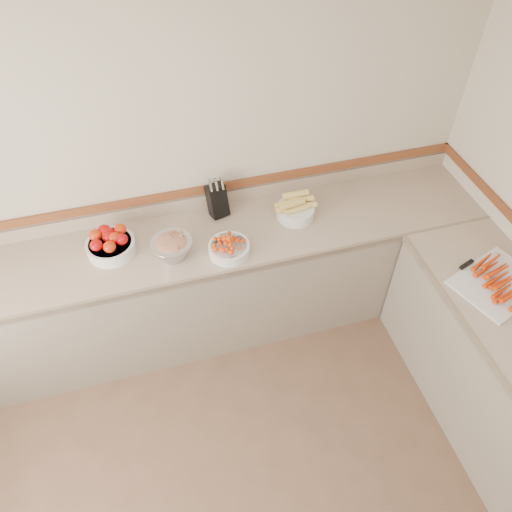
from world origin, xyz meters
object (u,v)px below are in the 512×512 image
object	(u,v)px
knife_block	(217,200)
tomato_bowl	(110,243)
cherry_tomato_bowl	(229,247)
corn_bowl	(295,209)
rhubarb_bowl	(172,247)
cutting_board	(498,282)

from	to	relation	value
knife_block	tomato_bowl	bearing A→B (deg)	-166.91
tomato_bowl	cherry_tomato_bowl	distance (m)	0.74
knife_block	cherry_tomato_bowl	xyz separation A→B (m)	(-0.01, -0.39, -0.07)
cherry_tomato_bowl	knife_block	bearing A→B (deg)	87.88
tomato_bowl	corn_bowl	size ratio (longest dim) A/B	1.07
knife_block	cherry_tomato_bowl	bearing A→B (deg)	-92.12
tomato_bowl	rhubarb_bowl	xyz separation A→B (m)	(0.37, -0.15, 0.01)
corn_bowl	knife_block	bearing A→B (deg)	160.83
rhubarb_bowl	cherry_tomato_bowl	bearing A→B (deg)	-11.57
corn_bowl	cherry_tomato_bowl	bearing A→B (deg)	-157.18
corn_bowl	rhubarb_bowl	size ratio (longest dim) A/B	1.08
corn_bowl	rhubarb_bowl	xyz separation A→B (m)	(-0.85, -0.14, 0.01)
rhubarb_bowl	knife_block	bearing A→B (deg)	41.20
corn_bowl	cutting_board	distance (m)	1.32
corn_bowl	cutting_board	size ratio (longest dim) A/B	0.48
tomato_bowl	corn_bowl	world-z (taller)	corn_bowl
cherry_tomato_bowl	cutting_board	size ratio (longest dim) A/B	0.44
knife_block	corn_bowl	xyz separation A→B (m)	(0.49, -0.17, -0.05)
corn_bowl	rhubarb_bowl	world-z (taller)	corn_bowl
knife_block	tomato_bowl	distance (m)	0.75
tomato_bowl	cutting_board	xyz separation A→B (m)	(2.18, -0.90, -0.05)
tomato_bowl	cherry_tomato_bowl	size ratio (longest dim) A/B	1.17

